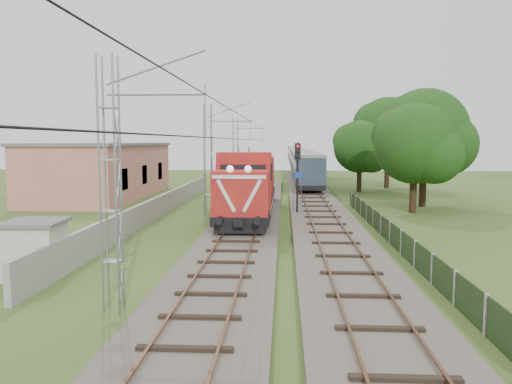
# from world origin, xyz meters

# --- Properties ---
(ground) EXTENTS (140.00, 140.00, 0.00)m
(ground) POSITION_xyz_m (0.00, 0.00, 0.00)
(ground) COLOR #324A1B
(ground) RESTS_ON ground
(track_main) EXTENTS (4.20, 70.00, 0.45)m
(track_main) POSITION_xyz_m (0.00, 7.00, 0.18)
(track_main) COLOR #6B6054
(track_main) RESTS_ON ground
(track_side) EXTENTS (4.20, 80.00, 0.45)m
(track_side) POSITION_xyz_m (5.00, 20.00, 0.18)
(track_side) COLOR #6B6054
(track_side) RESTS_ON ground
(catenary) EXTENTS (3.31, 70.00, 8.00)m
(catenary) POSITION_xyz_m (-2.95, 12.00, 4.05)
(catenary) COLOR gray
(catenary) RESTS_ON ground
(boundary_wall) EXTENTS (0.25, 40.00, 1.50)m
(boundary_wall) POSITION_xyz_m (-6.50, 12.00, 0.75)
(boundary_wall) COLOR #9E9E99
(boundary_wall) RESTS_ON ground
(station_building) EXTENTS (8.40, 20.40, 5.22)m
(station_building) POSITION_xyz_m (-15.00, 24.00, 2.63)
(station_building) COLOR #C16C68
(station_building) RESTS_ON ground
(fence) EXTENTS (0.12, 32.00, 1.20)m
(fence) POSITION_xyz_m (8.00, 3.00, 0.60)
(fence) COLOR black
(fence) RESTS_ON ground
(locomotive) EXTENTS (3.20, 18.28, 4.64)m
(locomotive) POSITION_xyz_m (0.00, 12.16, 2.36)
(locomotive) COLOR black
(locomotive) RESTS_ON ground
(coach_rake) EXTENTS (2.98, 111.28, 3.44)m
(coach_rake) POSITION_xyz_m (5.00, 80.54, 2.48)
(coach_rake) COLOR black
(coach_rake) RESTS_ON ground
(signal_post) EXTENTS (0.57, 0.46, 5.30)m
(signal_post) POSITION_xyz_m (3.36, 12.43, 3.64)
(signal_post) COLOR black
(signal_post) RESTS_ON ground
(relay_hut) EXTENTS (2.35, 2.35, 2.28)m
(relay_hut) POSITION_xyz_m (-7.40, -4.36, 1.15)
(relay_hut) COLOR beige
(relay_hut) RESTS_ON ground
(tree_a) EXTENTS (6.36, 6.06, 8.25)m
(tree_a) POSITION_xyz_m (12.22, 14.86, 5.14)
(tree_a) COLOR #352615
(tree_a) RESTS_ON ground
(tree_b) EXTENTS (7.47, 7.12, 9.69)m
(tree_b) POSITION_xyz_m (13.92, 18.47, 6.04)
(tree_b) COLOR #352615
(tree_b) RESTS_ON ground
(tree_c) EXTENTS (5.89, 5.61, 7.63)m
(tree_c) POSITION_xyz_m (10.53, 30.69, 4.76)
(tree_c) COLOR #352615
(tree_c) RESTS_ON ground
(tree_d) EXTENTS (8.04, 7.66, 10.43)m
(tree_d) POSITION_xyz_m (14.37, 35.05, 6.51)
(tree_d) COLOR #352615
(tree_d) RESTS_ON ground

